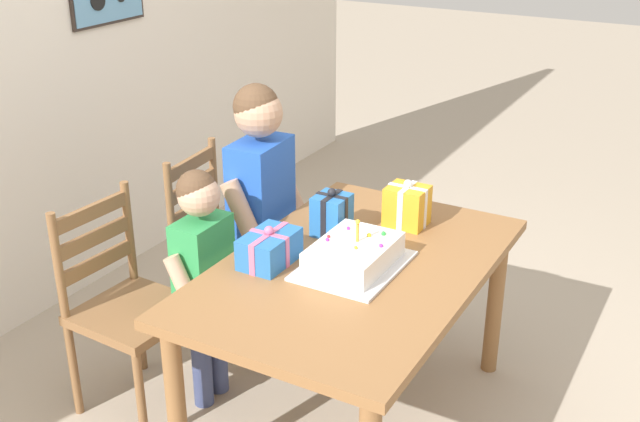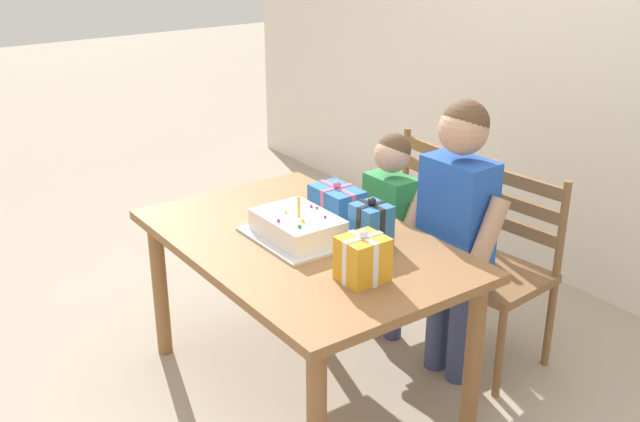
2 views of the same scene
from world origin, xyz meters
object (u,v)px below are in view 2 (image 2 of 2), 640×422
Objects in this scene: child_older at (457,216)px; child_younger at (390,217)px; birthday_cake at (298,227)px; chair_right at (501,271)px; gift_box_corner_small at (371,224)px; chair_left at (404,224)px; gift_box_beside_cake at (337,200)px; dining_table at (303,260)px; gift_box_red_large at (363,259)px.

child_younger is at bearing 179.93° from child_older.
birthday_cake is 0.48× the size of chair_right.
gift_box_corner_small reaches higher than birthday_cake.
chair_left is at bearing 109.36° from birthday_cake.
gift_box_beside_cake is 0.53m from child_older.
child_older reaches higher than chair_right.
gift_box_corner_small reaches higher than chair_right.
child_older is (0.61, -0.27, 0.32)m from chair_left.
child_younger is at bearing 101.65° from birthday_cake.
birthday_cake is 0.31m from gift_box_corner_small.
gift_box_beside_cake is (-0.12, 0.29, 0.01)m from birthday_cake.
chair_left is 0.71× the size of child_older.
gift_box_beside_cake is at bearing -129.37° from chair_right.
dining_table is 0.36m from gift_box_beside_cake.
child_older is at bearing 36.49° from gift_box_beside_cake.
birthday_cake is 1.81× the size of gift_box_beside_cake.
gift_box_beside_cake is at bearing 151.50° from gift_box_red_large.
child_older reaches higher than gift_box_corner_small.
child_older reaches higher than chair_left.
gift_box_red_large reaches higher than birthday_cake.
birthday_cake is at bearing -116.52° from child_older.
birthday_cake is 1.00m from chair_right.
dining_table is 7.02× the size of gift_box_corner_small.
chair_left is (-0.31, 0.88, -0.31)m from birthday_cake.
child_older is at bearing -100.56° from chair_right.
birthday_cake reaches higher than chair_left.
chair_right is (0.14, 0.67, -0.35)m from gift_box_corner_small.
dining_table is at bearing -110.83° from chair_right.
birthday_cake is at bearing 177.75° from gift_box_red_large.
gift_box_beside_cake is at bearing -72.43° from chair_left.
child_older reaches higher than gift_box_red_large.
gift_box_red_large is at bearing -83.86° from chair_right.
gift_box_red_large is 0.66m from gift_box_beside_cake.
child_older is at bearing 77.64° from gift_box_corner_small.
child_older is at bearing 103.04° from gift_box_red_large.
gift_box_red_large is 0.16× the size of child_older.
chair_right is 0.42m from child_older.
gift_box_red_large is at bearing -3.41° from dining_table.
chair_right is (0.48, 0.58, -0.33)m from gift_box_beside_cake.
chair_right is (0.33, 0.87, -0.17)m from dining_table.
gift_box_corner_small is 0.16× the size of child_older.
birthday_cake is 2.15× the size of gift_box_corner_small.
gift_box_corner_small is at bearing -51.64° from chair_left.
gift_box_beside_cake is 1.19× the size of gift_box_corner_small.
child_older is (0.09, 0.40, -0.03)m from gift_box_corner_small.
chair_left is 0.66m from chair_right.
dining_table is 0.95m from chair_left.
chair_left is 0.36m from child_younger.
gift_box_red_large is 0.22× the size of chair_left.
gift_box_corner_small is at bearing 46.58° from dining_table.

